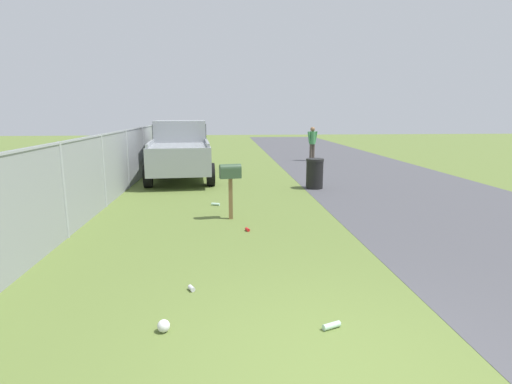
{
  "coord_description": "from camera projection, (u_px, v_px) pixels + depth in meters",
  "views": [
    {
      "loc": [
        -3.21,
        1.1,
        2.41
      ],
      "look_at": [
        4.27,
        0.49,
        0.91
      ],
      "focal_mm": 28.18,
      "sensor_mm": 36.0,
      "label": 1
    }
  ],
  "objects": [
    {
      "name": "ground_plane",
      "position": [
        346.0,
        378.0,
        3.7
      ],
      "size": [
        80.0,
        80.0,
        0.0
      ],
      "primitive_type": "plane",
      "color": "#5B7033"
    },
    {
      "name": "road_asphalt",
      "position": [
        455.0,
        211.0,
        9.93
      ],
      "size": [
        60.0,
        6.27,
        0.01
      ],
      "primitive_type": "cube",
      "color": "#47474C",
      "rests_on": "ground"
    },
    {
      "name": "mailbox",
      "position": [
        230.0,
        175.0,
        9.01
      ],
      "size": [
        0.29,
        0.5,
        1.26
      ],
      "rotation": [
        0.0,
        0.0,
        0.19
      ],
      "color": "brown",
      "rests_on": "ground"
    },
    {
      "name": "pickup_truck",
      "position": [
        180.0,
        148.0,
        14.81
      ],
      "size": [
        5.35,
        2.59,
        2.09
      ],
      "rotation": [
        0.0,
        0.0,
        0.08
      ],
      "color": "#93999E",
      "rests_on": "ground"
    },
    {
      "name": "trash_bin",
      "position": [
        315.0,
        174.0,
        12.78
      ],
      "size": [
        0.56,
        0.56,
        0.95
      ],
      "color": "black",
      "rests_on": "ground"
    },
    {
      "name": "pedestrian",
      "position": [
        312.0,
        141.0,
        19.97
      ],
      "size": [
        0.3,
        0.54,
        1.68
      ],
      "rotation": [
        0.0,
        0.0,
        3.53
      ],
      "color": "#4C4238",
      "rests_on": "ground"
    },
    {
      "name": "fence_section",
      "position": [
        103.0,
        168.0,
        10.18
      ],
      "size": [
        15.73,
        0.07,
        1.87
      ],
      "color": "#9EA3A8",
      "rests_on": "ground"
    },
    {
      "name": "litter_bag_midfield_a",
      "position": [
        164.0,
        326.0,
        4.46
      ],
      "size": [
        0.14,
        0.14,
        0.14
      ],
      "primitive_type": "sphere",
      "color": "silver",
      "rests_on": "ground"
    },
    {
      "name": "litter_bottle_by_mailbox",
      "position": [
        331.0,
        326.0,
        4.54
      ],
      "size": [
        0.15,
        0.23,
        0.07
      ],
      "primitive_type": "cylinder",
      "rotation": [
        0.0,
        1.57,
        1.96
      ],
      "color": "#B2D8BF",
      "rests_on": "ground"
    },
    {
      "name": "litter_can_near_hydrant",
      "position": [
        247.0,
        230.0,
        8.25
      ],
      "size": [
        0.13,
        0.1,
        0.07
      ],
      "primitive_type": "cylinder",
      "rotation": [
        0.0,
        1.57,
        3.47
      ],
      "color": "red",
      "rests_on": "ground"
    },
    {
      "name": "litter_bottle_midfield_b",
      "position": [
        216.0,
        204.0,
        10.51
      ],
      "size": [
        0.15,
        0.23,
        0.07
      ],
      "primitive_type": "cylinder",
      "rotation": [
        0.0,
        1.57,
        1.19
      ],
      "color": "#B2D8BF",
      "rests_on": "ground"
    },
    {
      "name": "litter_can_far_scatter",
      "position": [
        191.0,
        288.0,
        5.5
      ],
      "size": [
        0.14,
        0.11,
        0.07
      ],
      "primitive_type": "cylinder",
      "rotation": [
        0.0,
        1.57,
        0.48
      ],
      "color": "silver",
      "rests_on": "ground"
    }
  ]
}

